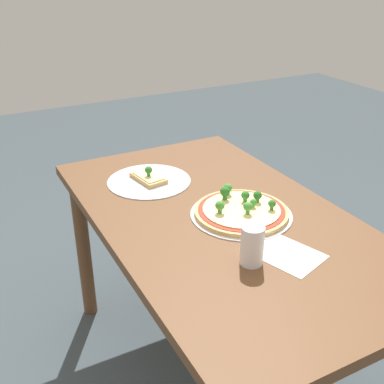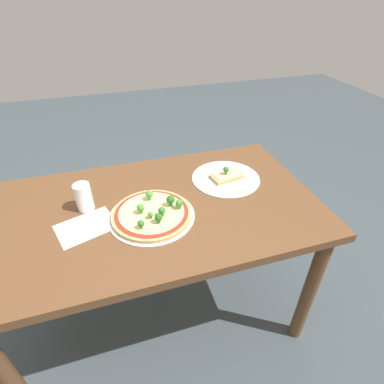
{
  "view_description": "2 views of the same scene",
  "coord_description": "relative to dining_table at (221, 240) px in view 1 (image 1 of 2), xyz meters",
  "views": [
    {
      "loc": [
        1.18,
        -0.73,
        1.51
      ],
      "look_at": [
        -0.17,
        -0.02,
        0.75
      ],
      "focal_mm": 45.0,
      "sensor_mm": 36.0,
      "label": 1
    },
    {
      "loc": [
        0.14,
        0.97,
        1.49
      ],
      "look_at": [
        -0.17,
        -0.02,
        0.75
      ],
      "focal_mm": 28.0,
      "sensor_mm": 36.0,
      "label": 2
    }
  ],
  "objects": [
    {
      "name": "drinking_cup",
      "position": [
        0.27,
        -0.07,
        0.15
      ],
      "size": [
        0.07,
        0.07,
        0.12
      ],
      "primitive_type": "cylinder",
      "color": "white",
      "rests_on": "dining_table"
    },
    {
      "name": "dining_table",
      "position": [
        0.0,
        0.0,
        0.0
      ],
      "size": [
        1.35,
        0.77,
        0.73
      ],
      "color": "brown",
      "rests_on": "ground_plane"
    },
    {
      "name": "ground_plane",
      "position": [
        0.0,
        0.0,
        -0.64
      ],
      "size": [
        8.0,
        8.0,
        0.0
      ],
      "primitive_type": "plane",
      "color": "#3D474C"
    },
    {
      "name": "paper_menu",
      "position": [
        0.27,
        0.05,
        0.1
      ],
      "size": [
        0.25,
        0.21,
        0.0
      ],
      "primitive_type": "cube",
      "rotation": [
        0.0,
        0.0,
        0.32
      ],
      "color": "white",
      "rests_on": "dining_table"
    },
    {
      "name": "pizza_tray_slice",
      "position": [
        -0.36,
        -0.11,
        0.1
      ],
      "size": [
        0.32,
        0.32,
        0.06
      ],
      "color": "silver",
      "rests_on": "dining_table"
    },
    {
      "name": "pizza_tray_whole",
      "position": [
        0.02,
        0.06,
        0.11
      ],
      "size": [
        0.34,
        0.34,
        0.07
      ],
      "color": "silver",
      "rests_on": "dining_table"
    }
  ]
}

